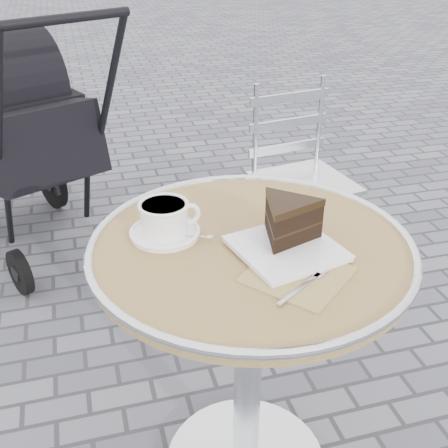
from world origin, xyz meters
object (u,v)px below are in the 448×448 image
object	(u,v)px
cake_plate_set	(288,227)
baby_stroller	(17,141)
bistro_chair	(295,157)
cafe_table	(250,304)
cappuccino_set	(165,221)

from	to	relation	value
cake_plate_set	baby_stroller	distance (m)	1.68
cake_plate_set	bistro_chair	world-z (taller)	cake_plate_set
cafe_table	baby_stroller	size ratio (longest dim) A/B	0.65
bistro_chair	baby_stroller	size ratio (longest dim) A/B	0.69
bistro_chair	baby_stroller	distance (m)	1.21
cappuccino_set	baby_stroller	size ratio (longest dim) A/B	0.15
cafe_table	cappuccino_set	bearing A→B (deg)	153.02
cake_plate_set	cafe_table	bearing A→B (deg)	142.31
cake_plate_set	bistro_chair	size ratio (longest dim) A/B	0.43
cafe_table	cake_plate_set	bearing A→B (deg)	-24.99
cappuccino_set	cafe_table	bearing A→B (deg)	-30.32
cappuccino_set	cake_plate_set	bearing A→B (deg)	-29.75
bistro_chair	cake_plate_set	bearing A→B (deg)	-122.19
cappuccino_set	bistro_chair	xyz separation A→B (m)	(0.69, 0.90, -0.28)
cafe_table	cake_plate_set	size ratio (longest dim) A/B	2.19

